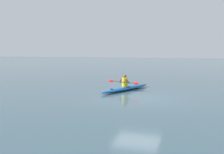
{
  "coord_description": "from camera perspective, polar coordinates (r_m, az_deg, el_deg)",
  "views": [
    {
      "loc": [
        -3.0,
        13.67,
        2.58
      ],
      "look_at": [
        0.78,
        2.08,
        1.32
      ],
      "focal_mm": 41.13,
      "sensor_mm": 36.0,
      "label": 1
    }
  ],
  "objects": [
    {
      "name": "kayaker",
      "position": [
        16.6,
        2.84,
        -1.02
      ],
      "size": [
        2.24,
        0.91,
        0.77
      ],
      "color": "yellow",
      "rests_on": "kayak"
    },
    {
      "name": "kayak",
      "position": [
        16.78,
        3.16,
        -2.51
      ],
      "size": [
        2.35,
        4.83,
        0.26
      ],
      "color": "#1959A5",
      "rests_on": "ground"
    },
    {
      "name": "ground_plane",
      "position": [
        14.23,
        5.61,
        -4.59
      ],
      "size": [
        160.0,
        160.0,
        0.0
      ],
      "primitive_type": "plane",
      "color": "#334C56"
    }
  ]
}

